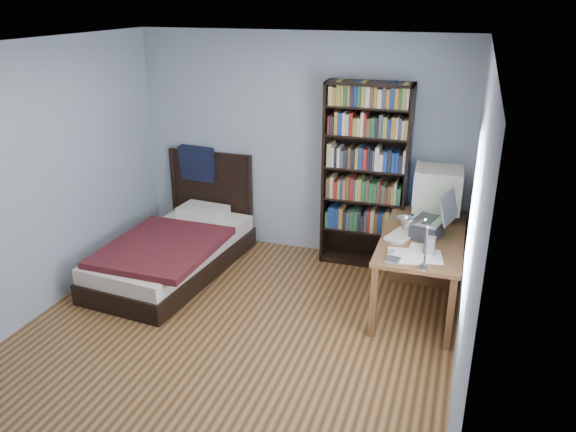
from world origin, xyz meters
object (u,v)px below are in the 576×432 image
Objects in this scene: bed at (177,247)px; speaker at (430,246)px; bookshelf at (365,177)px; laptop at (429,225)px; desk_lamp at (409,229)px; soda_can at (414,219)px; desk at (425,247)px; crt_monitor at (436,190)px; keyboard at (405,233)px.

speaker is at bearing -7.34° from bed.
bookshelf is at bearing 22.87° from bed.
desk_lamp reaches higher than laptop.
laptop is at bearing -60.49° from soda_can.
desk is at bearing 88.25° from desk_lamp.
bookshelf reaches higher than crt_monitor.
bookshelf is (-0.59, 0.49, 0.23)m from soda_can.
keyboard is (-0.17, -0.48, 0.33)m from desk.
laptop is (0.05, -0.46, 0.44)m from desk.
desk is at bearing 96.09° from laptop.
bed is (-2.50, -0.32, -0.53)m from soda_can.
laptop is at bearing 0.56° from bed.
bed is at bearing 178.89° from speaker.
desk is 0.62m from crt_monitor.
bookshelf is at bearing 156.09° from desk.
keyboard is at bearing -112.39° from crt_monitor.
bed is (-2.57, 1.02, -0.97)m from desk_lamp.
keyboard is at bearing -100.04° from soda_can.
speaker reaches higher than soda_can.
desk is 0.76× the size of bookshelf.
desk is 13.91× the size of soda_can.
desk is at bearing 10.61° from bed.
crt_monitor is 0.86× the size of desk_lamp.
laptop is 0.73× the size of desk_lamp.
desk_lamp is 0.80m from speaker.
bed is (-2.45, -0.01, -0.49)m from keyboard.
desk_lamp reaches higher than speaker.
bookshelf is 2.21m from bed.
speaker is (0.04, -0.37, -0.04)m from laptop.
laptop reaches higher than bed.
bookshelf is at bearing 143.60° from keyboard.
crt_monitor reaches higher than keyboard.
soda_can reaches higher than keyboard.
soda_can is at bearing -123.39° from desk.
crt_monitor reaches higher than bed.
keyboard is at bearing 0.19° from bed.
soda_can is 0.05× the size of bed.
crt_monitor is 0.56m from laptop.
desk is 0.43m from soda_can.
desk is 0.61m from keyboard.
bookshelf is (-0.66, 1.83, -0.21)m from desk_lamp.
keyboard is at bearing -175.27° from laptop.
desk_lamp is at bearing -93.68° from crt_monitor.
bookshelf is at bearing 134.26° from laptop.
bed reaches higher than desk.
soda_can is at bearing -39.40° from bookshelf.
crt_monitor is at bearing 87.08° from keyboard.
desk_lamp is (-0.05, -1.51, 0.81)m from desk.
speaker is at bearing -72.84° from soda_can.
desk is 0.93m from speaker.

